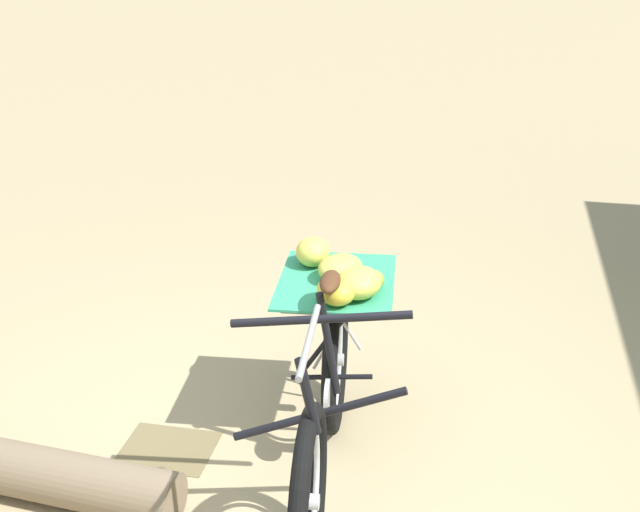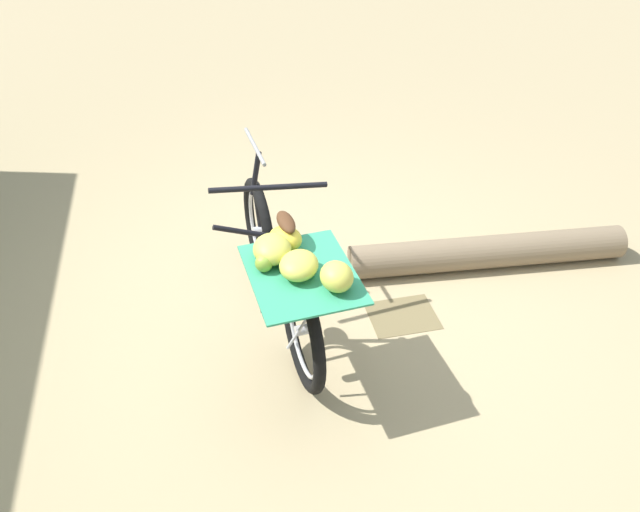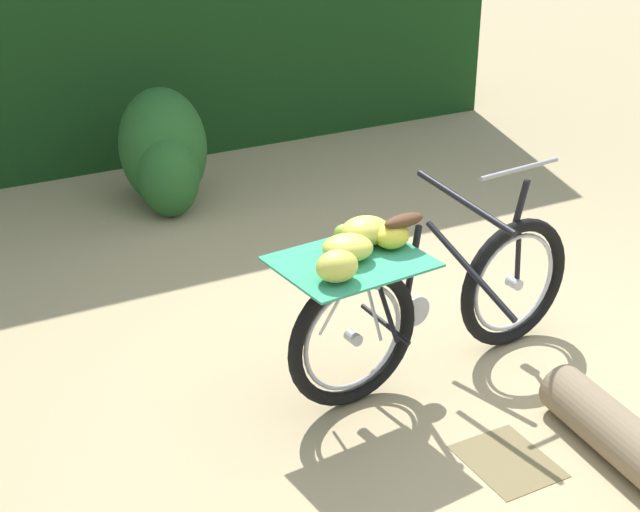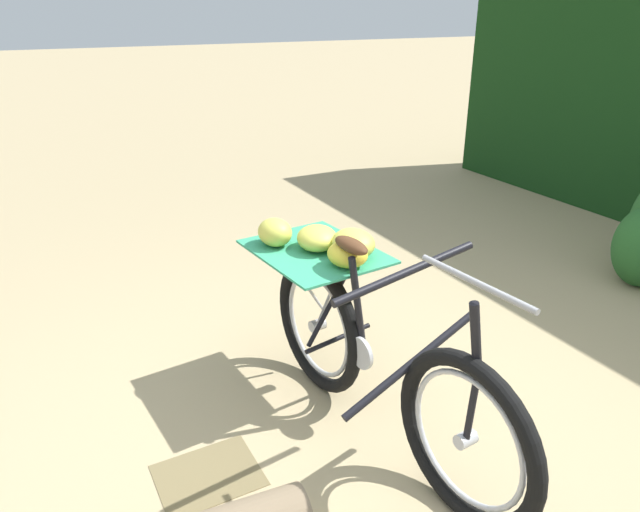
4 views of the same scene
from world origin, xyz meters
name	(u,v)px [view 3 (image 3 of 4)]	position (x,y,z in m)	size (l,w,h in m)	color
ground_plane	(461,373)	(0.00, 0.00, 0.00)	(60.00, 60.00, 0.00)	tan
bicycle	(419,292)	(0.08, 0.23, 0.49)	(0.71, 1.79, 1.03)	black
shrub_cluster	(164,154)	(2.93, 0.54, 0.38)	(0.91, 0.63, 0.87)	#235623
leaf_litter_patch	(508,461)	(-0.70, 0.25, 0.00)	(0.44, 0.36, 0.01)	olive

